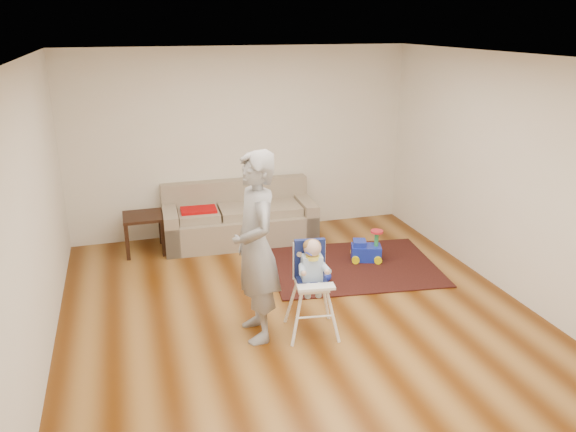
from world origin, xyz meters
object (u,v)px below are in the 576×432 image
object	(u,v)px
side_table	(144,233)
ride_on_toy	(366,245)
toy_ball	(326,276)
sofa	(239,214)
adult	(256,248)
high_chair	(312,288)

from	to	relation	value
side_table	ride_on_toy	xyz separation A→B (m)	(2.79, -1.18, -0.04)
side_table	toy_ball	distance (m)	2.63
sofa	side_table	xyz separation A→B (m)	(-1.33, -0.01, -0.15)
sofa	side_table	world-z (taller)	sofa
adult	sofa	bearing A→B (deg)	169.77
ride_on_toy	high_chair	world-z (taller)	high_chair
high_chair	sofa	bearing A→B (deg)	101.66
side_table	high_chair	world-z (taller)	high_chair
side_table	adult	xyz separation A→B (m)	(0.97, -2.56, 0.69)
high_chair	adult	xyz separation A→B (m)	(-0.54, 0.11, 0.46)
sofa	toy_ball	bearing A→B (deg)	-64.49
ride_on_toy	toy_ball	bearing A→B (deg)	-128.98
high_chair	adult	distance (m)	0.72
ride_on_toy	adult	xyz separation A→B (m)	(-1.82, -1.38, 0.73)
sofa	toy_ball	world-z (taller)	sofa
ride_on_toy	side_table	bearing A→B (deg)	175.69
high_chair	adult	world-z (taller)	adult
ride_on_toy	sofa	bearing A→B (deg)	159.30
side_table	adult	distance (m)	2.82
high_chair	adult	size ratio (longest dim) A/B	0.54
ride_on_toy	adult	distance (m)	2.40
sofa	high_chair	xyz separation A→B (m)	(0.17, -2.68, 0.08)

